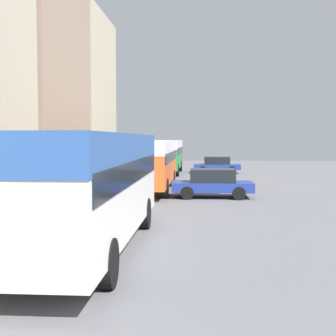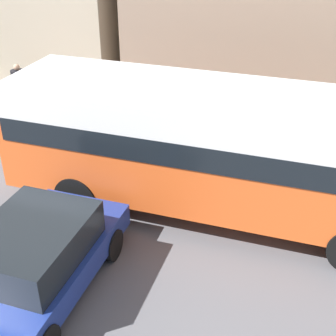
# 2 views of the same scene
# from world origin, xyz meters

# --- Properties ---
(building_far_terrace) EXTENTS (5.92, 9.56, 13.92)m
(building_far_terrace) POSITION_xyz_m (-9.16, 23.42, 6.96)
(building_far_terrace) COLOR gray
(building_far_terrace) RESTS_ON ground_plane
(building_end_row) EXTENTS (6.84, 8.97, 12.49)m
(building_end_row) POSITION_xyz_m (-9.62, 33.21, 6.25)
(building_end_row) COLOR #BCAD93
(building_end_row) RESTS_ON ground_plane
(bus_lead) EXTENTS (2.58, 10.00, 3.07)m
(bus_lead) POSITION_xyz_m (-1.74, 9.07, 1.99)
(bus_lead) COLOR silver
(bus_lead) RESTS_ON ground_plane
(bus_following) EXTENTS (2.61, 9.39, 2.84)m
(bus_following) POSITION_xyz_m (-1.71, 22.89, 1.86)
(bus_following) COLOR #EA5B23
(bus_following) RESTS_ON ground_plane
(bus_third_in_line) EXTENTS (2.50, 9.29, 2.83)m
(bus_third_in_line) POSITION_xyz_m (-1.76, 36.30, 1.85)
(bus_third_in_line) COLOR #2D8447
(bus_third_in_line) RESTS_ON ground_plane
(car_crossing) EXTENTS (4.02, 1.96, 1.44)m
(car_crossing) POSITION_xyz_m (1.80, 20.44, 0.75)
(car_crossing) COLOR navy
(car_crossing) RESTS_ON ground_plane
(car_far_curb) EXTENTS (3.94, 1.80, 1.41)m
(car_far_curb) POSITION_xyz_m (2.57, 37.11, 0.74)
(car_far_curb) COLOR navy
(car_far_curb) RESTS_ON ground_plane
(pedestrian_near_curb) EXTENTS (0.43, 0.43, 1.57)m
(pedestrian_near_curb) POSITION_xyz_m (-5.05, 15.59, 0.94)
(pedestrian_near_curb) COLOR #232838
(pedestrian_near_curb) RESTS_ON sidewalk
(pedestrian_walking_away) EXTENTS (0.33, 0.33, 1.75)m
(pedestrian_walking_away) POSITION_xyz_m (-4.64, 40.86, 1.06)
(pedestrian_walking_away) COLOR #232838
(pedestrian_walking_away) RESTS_ON sidewalk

